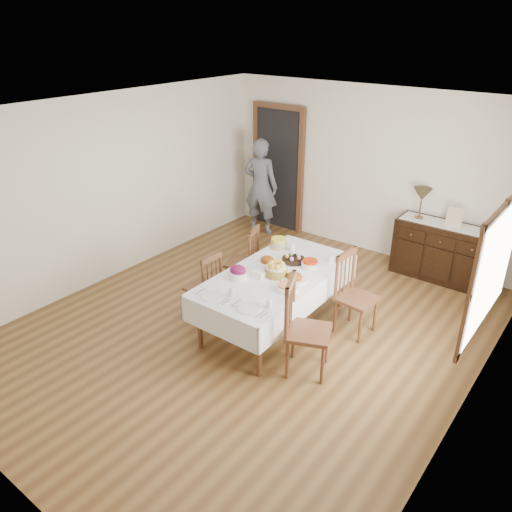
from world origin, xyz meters
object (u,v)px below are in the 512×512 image
Objects in this scene: sideboard at (444,252)px; table_lamp at (422,195)px; dining_table at (276,280)px; chair_right_far at (353,293)px; chair_right_near at (303,326)px; chair_left_far at (245,259)px; chair_left_near at (205,285)px; person at (261,183)px.

sideboard is 3.06× the size of table_lamp.
chair_right_far reaches higher than dining_table.
dining_table is 0.94m from chair_right_far.
dining_table is 1.94× the size of chair_right_near.
dining_table is 0.97m from chair_left_far.
chair_left_far reaches higher than dining_table.
person is (-1.15, 2.67, 0.44)m from chair_left_near.
dining_table is 2.37× the size of chair_left_near.
table_lamp is (0.77, 2.47, 0.56)m from dining_table.
sideboard is at bearing 170.10° from person.
chair_left_far is 1.86m from chair_right_near.
chair_left_near reaches higher than dining_table.
chair_left_far is 0.54× the size of person.
chair_left_near is at bearing -17.59° from chair_left_far.
sideboard is (0.41, 2.00, -0.09)m from chair_right_far.
person is at bearing -176.85° from sideboard.
chair_left_far is at bearing 150.94° from dining_table.
person reaches higher than dining_table.
chair_left_near is 3.49m from sideboard.
table_lamp is (1.59, 2.83, 0.75)m from chair_left_near.
chair_right_far reaches higher than chair_left_far.
chair_left_near is 0.88× the size of chair_right_far.
chair_left_far is 2.68m from table_lamp.
chair_left_far is 0.68× the size of sideboard.
dining_table is 2.08× the size of chair_right_far.
chair_right_far is at bearing -101.67° from sideboard.
person is (-1.97, 2.31, 0.25)m from dining_table.
table_lamp is (-0.02, 1.98, 0.68)m from chair_right_far.
chair_left_near is at bearing -119.38° from table_lamp.
dining_table is 0.90m from chair_right_near.
chair_left_far is 1.63m from chair_right_far.
chair_right_near reaches higher than dining_table.
person reaches higher than chair_right_far.
table_lamp reaches higher than sideboard.
chair_right_far is (0.79, 0.49, -0.12)m from dining_table.
sideboard is at bearing 2.07° from table_lamp.
sideboard is 0.79× the size of person.
chair_right_far is at bearing -26.87° from chair_right_near.
chair_left_far is (-0.84, 0.46, -0.15)m from dining_table.
chair_left_near is 1.94× the size of table_lamp.
chair_left_far is (-0.02, 0.82, 0.03)m from chair_left_near.
chair_left_near is 1.82m from chair_right_far.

